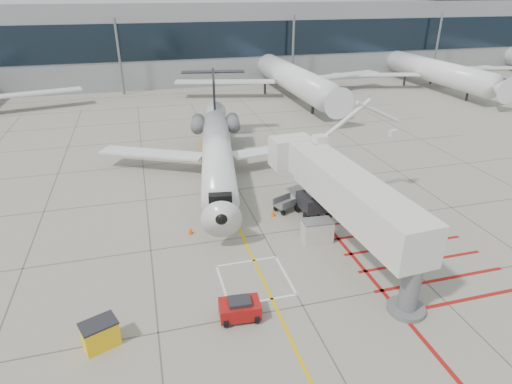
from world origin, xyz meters
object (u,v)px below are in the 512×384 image
object	(u,v)px
pushback_tug	(240,308)
spill_bin	(100,334)
regional_jet	(217,144)
jet_bridge	(355,205)

from	to	relation	value
pushback_tug	spill_bin	size ratio (longest dim) A/B	1.32
regional_jet	pushback_tug	size ratio (longest dim) A/B	13.56
regional_jet	jet_bridge	distance (m)	14.62
jet_bridge	regional_jet	bearing A→B (deg)	112.80
jet_bridge	spill_bin	size ratio (longest dim) A/B	10.83
pushback_tug	spill_bin	xyz separation A→B (m)	(-7.13, -0.10, 0.08)
jet_bridge	pushback_tug	size ratio (longest dim) A/B	8.21
regional_jet	jet_bridge	world-z (taller)	regional_jet
pushback_tug	spill_bin	distance (m)	7.13
spill_bin	pushback_tug	bearing A→B (deg)	-20.47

